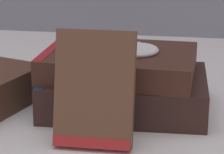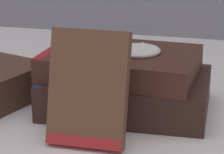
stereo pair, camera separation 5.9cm
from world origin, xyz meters
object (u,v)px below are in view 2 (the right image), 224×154
at_px(book_flat_bottom, 123,92).
at_px(book_flat_top, 117,63).
at_px(book_leaning_front, 88,93).
at_px(reading_glasses, 115,70).
at_px(pocket_watch, 138,50).

xyz_separation_m(book_flat_bottom, book_flat_top, (-0.01, -0.00, 0.04)).
bearing_deg(book_leaning_front, reading_glasses, 97.33).
bearing_deg(reading_glasses, book_flat_top, -77.32).
relative_size(book_leaning_front, reading_glasses, 1.32).
distance_m(pocket_watch, reading_glasses, 0.19).
bearing_deg(pocket_watch, reading_glasses, 113.85).
distance_m(book_flat_bottom, book_leaning_front, 0.12).
height_order(book_flat_top, pocket_watch, pocket_watch).
bearing_deg(pocket_watch, book_flat_top, 179.75).
bearing_deg(book_flat_top, reading_glasses, 107.57).
relative_size(book_flat_bottom, reading_glasses, 2.18).
relative_size(book_flat_top, reading_glasses, 2.01).
bearing_deg(book_flat_top, book_leaning_front, -90.95).
height_order(book_flat_top, reading_glasses, book_flat_top).
xyz_separation_m(pocket_watch, reading_glasses, (-0.07, 0.15, -0.08)).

